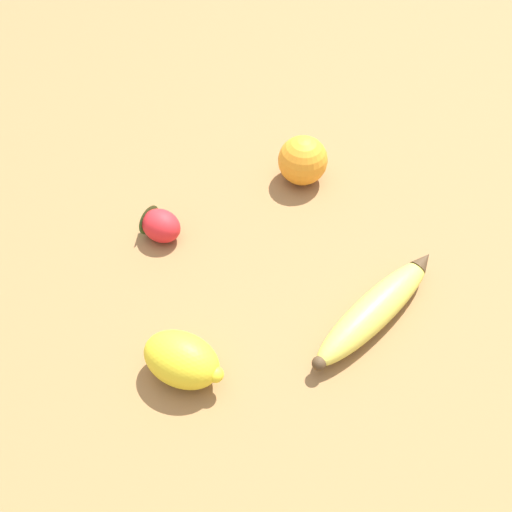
{
  "coord_description": "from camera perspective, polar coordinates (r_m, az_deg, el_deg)",
  "views": [
    {
      "loc": [
        -0.41,
        -0.09,
        0.56
      ],
      "look_at": [
        0.04,
        -0.03,
        0.03
      ],
      "focal_mm": 42.0,
      "sensor_mm": 36.0,
      "label": 1
    }
  ],
  "objects": [
    {
      "name": "ground_plane",
      "position": [
        0.7,
        -3.18,
        -3.34
      ],
      "size": [
        3.0,
        3.0,
        0.0
      ],
      "primitive_type": "plane",
      "color": "olive"
    },
    {
      "name": "lemon",
      "position": [
        0.62,
        -7.05,
        -9.79
      ],
      "size": [
        0.08,
        0.1,
        0.06
      ],
      "rotation": [
        0.0,
        0.0,
        4.39
      ],
      "color": "yellow",
      "rests_on": "ground_plane"
    },
    {
      "name": "strawberry",
      "position": [
        0.75,
        -9.27,
        2.98
      ],
      "size": [
        0.06,
        0.07,
        0.04
      ],
      "rotation": [
        0.0,
        0.0,
        1.14
      ],
      "color": "red",
      "rests_on": "ground_plane"
    },
    {
      "name": "orange",
      "position": [
        0.81,
        4.48,
        9.07
      ],
      "size": [
        0.07,
        0.07,
        0.07
      ],
      "color": "orange",
      "rests_on": "ground_plane"
    },
    {
      "name": "banana",
      "position": [
        0.67,
        11.32,
        -4.99
      ],
      "size": [
        0.18,
        0.15,
        0.04
      ],
      "rotation": [
        0.0,
        0.0,
        5.63
      ],
      "color": "#DBCC4C",
      "rests_on": "ground_plane"
    }
  ]
}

